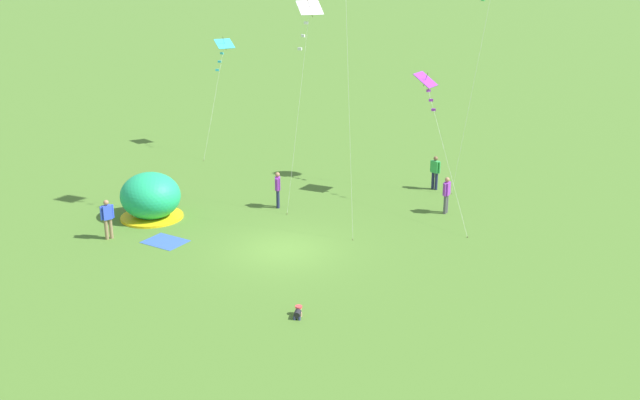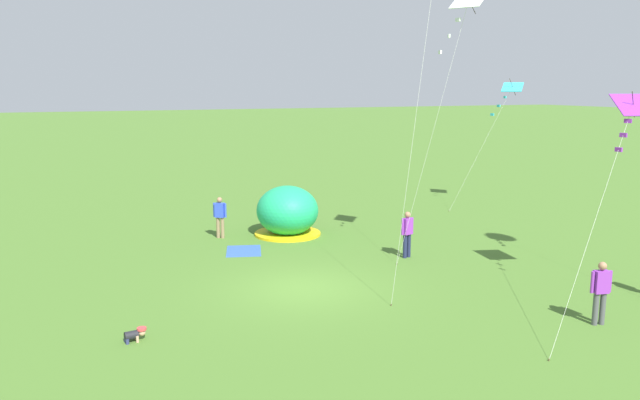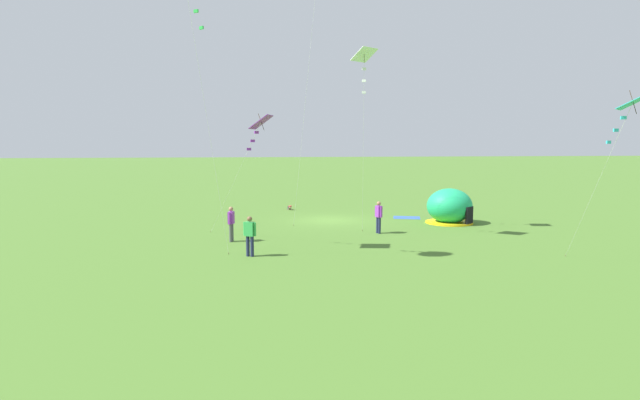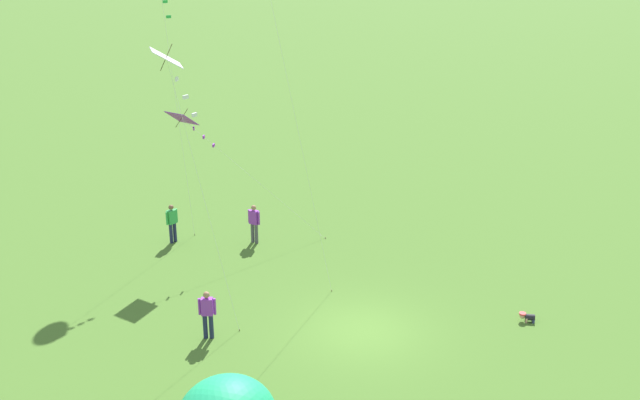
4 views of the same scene
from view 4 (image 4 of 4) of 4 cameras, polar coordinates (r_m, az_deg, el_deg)
The scene contains 7 objects.
ground_plane at distance 25.77m, azimuth 3.26°, elevation -9.91°, with size 300.00×300.00×0.00m, color #477028.
toddler_crawling at distance 27.13m, azimuth 15.52°, elevation -8.57°, with size 0.29×0.55×0.32m.
person_with_toddler at distance 25.12m, azimuth -8.57°, elevation -8.46°, with size 0.33×0.57×1.72m.
person_center_field at distance 32.47m, azimuth -11.20°, elevation -1.61°, with size 0.53×0.39×1.72m.
person_near_tent at distance 31.94m, azimuth -5.04°, elevation -1.67°, with size 0.33×0.57×1.72m.
kite_white at distance 23.98m, azimuth -11.38°, elevation 9.95°, with size 1.37×2.92×9.50m.
kite_purple at distance 30.09m, azimuth -10.14°, elevation 5.85°, with size 3.24×5.80×6.09m.
Camera 4 is at (-21.68, -4.44, 13.20)m, focal length 42.00 mm.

